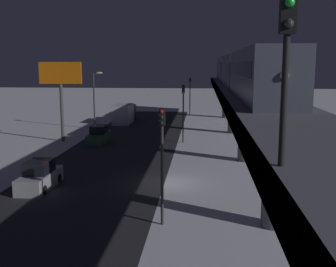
{
  "coord_description": "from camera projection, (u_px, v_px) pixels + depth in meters",
  "views": [
    {
      "loc": [
        -2.46,
        29.35,
        8.69
      ],
      "look_at": [
        0.89,
        -10.77,
        1.89
      ],
      "focal_mm": 44.18,
      "sensor_mm": 36.0,
      "label": 1
    }
  ],
  "objects": [
    {
      "name": "avenue_asphalt",
      "position": [
        92.0,
        181.0,
        30.96
      ],
      "size": [
        11.0,
        92.32,
        0.01
      ],
      "primitive_type": "cube",
      "color": "#28282D",
      "rests_on": "ground_plane"
    },
    {
      "name": "elevated_railway",
      "position": [
        257.0,
        111.0,
        29.07
      ],
      "size": [
        5.0,
        92.32,
        6.26
      ],
      "color": "slate",
      "rests_on": "ground_plane"
    },
    {
      "name": "commercial_billboard",
      "position": [
        61.0,
        81.0,
        45.99
      ],
      "size": [
        4.8,
        0.36,
        8.9
      ],
      "color": "#4C4C51",
      "rests_on": "ground_plane"
    },
    {
      "name": "sedan_silver",
      "position": [
        40.0,
        177.0,
        29.19
      ],
      "size": [
        1.91,
        4.75,
        1.97
      ],
      "color": "#B2B2B7",
      "rests_on": "ground_plane"
    },
    {
      "name": "subway_train",
      "position": [
        237.0,
        70.0,
        47.15
      ],
      "size": [
        2.94,
        55.47,
        3.4
      ],
      "color": "#4C5160",
      "rests_on": "elevated_railway"
    },
    {
      "name": "ground_plane",
      "position": [
        168.0,
        183.0,
        30.49
      ],
      "size": [
        240.0,
        240.0,
        0.0
      ],
      "primitive_type": "plane",
      "color": "white"
    },
    {
      "name": "rail_signal",
      "position": [
        286.0,
        51.0,
        9.48
      ],
      "size": [
        0.36,
        0.41,
        4.0
      ],
      "color": "black",
      "rests_on": "elevated_railway"
    },
    {
      "name": "traffic_light_far",
      "position": [
        190.0,
        91.0,
        69.23
      ],
      "size": [
        0.32,
        0.44,
        6.4
      ],
      "color": "#2D2D2D",
      "rests_on": "ground_plane"
    },
    {
      "name": "traffic_light_near",
      "position": [
        162.0,
        150.0,
        21.93
      ],
      "size": [
        0.32,
        0.44,
        6.4
      ],
      "color": "#2D2D2D",
      "rests_on": "ground_plane"
    },
    {
      "name": "street_lamp_far",
      "position": [
        96.0,
        93.0,
        55.23
      ],
      "size": [
        1.35,
        0.44,
        7.65
      ],
      "color": "#38383D",
      "rests_on": "ground_plane"
    },
    {
      "name": "sedan_green",
      "position": [
        99.0,
        136.0,
        45.82
      ],
      "size": [
        1.8,
        4.59,
        1.97
      ],
      "color": "#2D6038",
      "rests_on": "ground_plane"
    },
    {
      "name": "box_truck",
      "position": [
        124.0,
        114.0,
        61.76
      ],
      "size": [
        2.4,
        7.4,
        2.8
      ],
      "color": "black",
      "rests_on": "ground_plane"
    },
    {
      "name": "traffic_light_mid",
      "position": [
        183.0,
        105.0,
        45.58
      ],
      "size": [
        0.32,
        0.44,
        6.4
      ],
      "color": "#2D2D2D",
      "rests_on": "ground_plane"
    }
  ]
}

